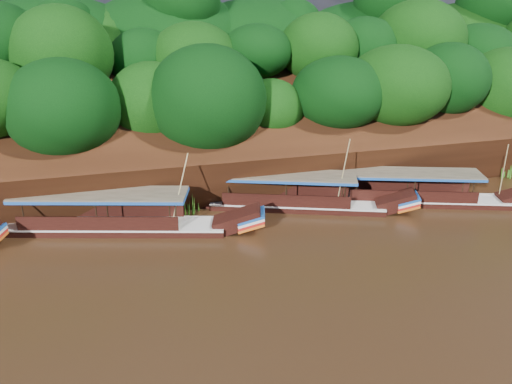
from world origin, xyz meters
TOP-DOWN VIEW (x-y plane):
  - ground at (0.00, 0.00)m, footprint 160.00×160.00m
  - riverbank at (-0.01, 22.73)m, footprint 120.00×30.06m
  - boat_0 at (10.41, 6.51)m, footprint 13.85×6.40m
  - boat_1 at (1.79, 8.03)m, footprint 13.68×6.82m
  - boat_2 at (-9.99, 7.72)m, footprint 15.65×6.30m
  - reeds at (-2.93, 9.55)m, footprint 48.01×2.46m

SIDE VIEW (x-z plane):
  - ground at x=0.00m, z-range 0.00..0.00m
  - boat_0 at x=10.41m, z-range -2.04..3.07m
  - boat_1 at x=1.79m, z-range -2.28..3.37m
  - boat_2 at x=-9.99m, z-range -2.13..3.24m
  - reeds at x=-2.93m, z-range -0.10..1.78m
  - riverbank at x=-0.01m, z-range -7.81..11.59m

